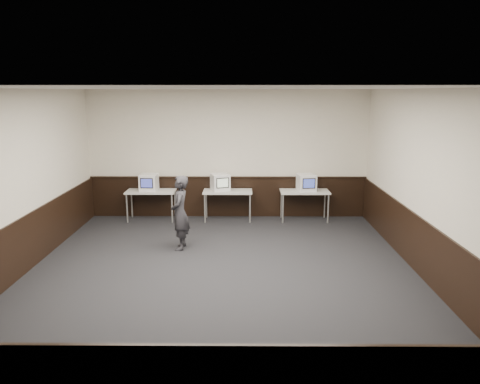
{
  "coord_description": "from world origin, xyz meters",
  "views": [
    {
      "loc": [
        0.38,
        -7.66,
        3.16
      ],
      "look_at": [
        0.32,
        1.6,
        1.15
      ],
      "focal_mm": 35.0,
      "sensor_mm": 36.0,
      "label": 1
    }
  ],
  "objects_px": {
    "desk_left": "(151,193)",
    "desk_right": "(305,194)",
    "emac_left": "(149,182)",
    "emac_center": "(220,182)",
    "emac_right": "(306,183)",
    "person": "(180,213)",
    "desk_center": "(228,193)"
  },
  "relations": [
    {
      "from": "desk_center",
      "to": "emac_left",
      "type": "relative_size",
      "value": 2.57
    },
    {
      "from": "emac_left",
      "to": "person",
      "type": "relative_size",
      "value": 0.31
    },
    {
      "from": "desk_left",
      "to": "emac_left",
      "type": "bearing_deg",
      "value": 170.84
    },
    {
      "from": "desk_left",
      "to": "emac_right",
      "type": "height_order",
      "value": "emac_right"
    },
    {
      "from": "emac_right",
      "to": "person",
      "type": "xyz_separation_m",
      "value": [
        -2.82,
        -2.15,
        -0.2
      ]
    },
    {
      "from": "desk_left",
      "to": "emac_left",
      "type": "distance_m",
      "value": 0.28
    },
    {
      "from": "desk_left",
      "to": "desk_center",
      "type": "distance_m",
      "value": 1.9
    },
    {
      "from": "desk_right",
      "to": "emac_right",
      "type": "relative_size",
      "value": 2.39
    },
    {
      "from": "emac_center",
      "to": "person",
      "type": "height_order",
      "value": "person"
    },
    {
      "from": "desk_left",
      "to": "desk_right",
      "type": "bearing_deg",
      "value": 0.0
    },
    {
      "from": "emac_right",
      "to": "emac_center",
      "type": "bearing_deg",
      "value": 170.27
    },
    {
      "from": "desk_right",
      "to": "desk_center",
      "type": "bearing_deg",
      "value": 180.0
    },
    {
      "from": "desk_left",
      "to": "emac_center",
      "type": "distance_m",
      "value": 1.74
    },
    {
      "from": "desk_right",
      "to": "emac_left",
      "type": "relative_size",
      "value": 2.57
    },
    {
      "from": "desk_right",
      "to": "emac_center",
      "type": "distance_m",
      "value": 2.1
    },
    {
      "from": "desk_left",
      "to": "desk_center",
      "type": "xyz_separation_m",
      "value": [
        1.9,
        0.0,
        0.0
      ]
    },
    {
      "from": "desk_center",
      "to": "emac_left",
      "type": "xyz_separation_m",
      "value": [
        -1.94,
        0.01,
        0.28
      ]
    },
    {
      "from": "desk_right",
      "to": "emac_center",
      "type": "relative_size",
      "value": 2.19
    },
    {
      "from": "desk_left",
      "to": "emac_left",
      "type": "height_order",
      "value": "emac_left"
    },
    {
      "from": "desk_center",
      "to": "emac_right",
      "type": "relative_size",
      "value": 2.39
    },
    {
      "from": "emac_center",
      "to": "emac_right",
      "type": "bearing_deg",
      "value": -19.87
    },
    {
      "from": "desk_center",
      "to": "person",
      "type": "xyz_separation_m",
      "value": [
        -0.89,
        -2.17,
        0.08
      ]
    },
    {
      "from": "emac_left",
      "to": "emac_right",
      "type": "relative_size",
      "value": 0.93
    },
    {
      "from": "desk_right",
      "to": "person",
      "type": "xyz_separation_m",
      "value": [
        -2.79,
        -2.17,
        0.08
      ]
    },
    {
      "from": "person",
      "to": "desk_left",
      "type": "bearing_deg",
      "value": -154.84
    },
    {
      "from": "desk_left",
      "to": "person",
      "type": "distance_m",
      "value": 2.39
    },
    {
      "from": "emac_right",
      "to": "desk_left",
      "type": "bearing_deg",
      "value": 171.32
    },
    {
      "from": "desk_right",
      "to": "emac_right",
      "type": "xyz_separation_m",
      "value": [
        0.03,
        -0.02,
        0.28
      ]
    },
    {
      "from": "emac_left",
      "to": "desk_left",
      "type": "bearing_deg",
      "value": -5.84
    },
    {
      "from": "emac_center",
      "to": "emac_left",
      "type": "bearing_deg",
      "value": 162.23
    },
    {
      "from": "desk_right",
      "to": "emac_left",
      "type": "height_order",
      "value": "emac_left"
    },
    {
      "from": "emac_right",
      "to": "person",
      "type": "distance_m",
      "value": 3.55
    }
  ]
}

